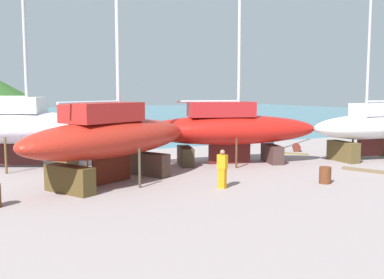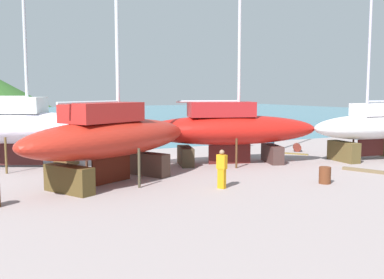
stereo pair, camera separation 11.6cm
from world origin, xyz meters
name	(u,v)px [view 1 (the left image)]	position (x,y,z in m)	size (l,w,h in m)	color
ground_plane	(199,171)	(0.00, -3.48, 0.00)	(39.57, 39.57, 0.00)	gray
sea_water	(30,117)	(0.00, 52.23, 0.00)	(158.28, 92.21, 0.01)	teal
sailboat_mid_port	(229,129)	(2.74, -2.19, 2.10)	(10.95, 6.04, 16.25)	#442E2A
sailboat_large_starboard	(18,127)	(-8.40, 2.40, 2.32)	(11.04, 8.10, 16.54)	brown
sailboat_far_slipway	(371,126)	(11.59, -4.99, 2.09)	(8.73, 3.80, 14.91)	brown
sailboat_small_center	(111,137)	(-5.22, -4.34, 2.19)	(10.35, 7.20, 16.87)	#4D342A
worker	(222,168)	(-1.25, -7.76, 0.90)	(0.40, 0.50, 1.74)	orange
barrel_tipped_center	(126,153)	(-2.03, 2.42, 0.38)	(0.66, 0.66, 0.77)	olive
barrel_rust_near	(242,143)	(7.31, 3.05, 0.43)	(0.60, 0.60, 0.85)	olive
barrel_tipped_right	(325,175)	(3.57, -9.15, 0.39)	(0.55, 0.55, 0.79)	#5F2F1A
barrel_by_slipway	(270,143)	(9.47, 2.43, 0.39)	(0.56, 0.56, 0.78)	#2E5065
barrel_ochre	(296,147)	(10.11, 0.20, 0.28)	(0.56, 0.56, 0.88)	maroon
timber_plank_near	(340,144)	(15.63, 1.27, 0.07)	(1.48, 0.19, 0.13)	brown
timber_plank_far	(364,170)	(7.65, -7.91, 0.08)	(2.35, 0.24, 0.16)	brown
timber_long_aft	(285,153)	(8.49, -0.44, 0.05)	(3.18, 0.12, 0.10)	brown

